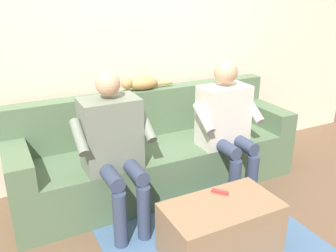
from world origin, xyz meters
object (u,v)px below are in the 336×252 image
(couch, at_px, (157,155))
(coffee_table, at_px, (221,228))
(person_right_seated, at_px, (114,142))
(cat_on_backrest, at_px, (141,83))
(remote_red, at_px, (220,192))
(person_left_seated, at_px, (227,121))

(couch, relative_size, coffee_table, 3.22)
(person_right_seated, bearing_deg, couch, -147.25)
(cat_on_backrest, xyz_separation_m, remote_red, (-0.11, 1.12, -0.54))
(coffee_table, bearing_deg, person_right_seated, -53.81)
(couch, relative_size, person_right_seated, 2.15)
(couch, xyz_separation_m, person_left_seated, (-0.50, 0.33, 0.35))
(couch, bearing_deg, cat_on_backrest, -79.45)
(person_left_seated, relative_size, remote_red, 9.83)
(person_left_seated, xyz_separation_m, person_right_seated, (1.00, -0.01, 0.00))
(coffee_table, xyz_separation_m, person_right_seated, (0.50, -0.69, 0.47))
(couch, height_order, person_right_seated, person_right_seated)
(coffee_table, bearing_deg, remote_red, -118.66)
(person_left_seated, bearing_deg, coffee_table, 53.58)
(coffee_table, relative_size, person_left_seated, 0.67)
(couch, distance_m, person_right_seated, 0.70)
(cat_on_backrest, bearing_deg, couch, 100.55)
(couch, height_order, person_left_seated, person_left_seated)
(couch, relative_size, remote_red, 21.29)
(person_right_seated, relative_size, cat_on_backrest, 2.37)
(couch, bearing_deg, person_right_seated, 32.75)
(person_left_seated, xyz_separation_m, cat_on_backrest, (0.55, -0.56, 0.27))
(couch, distance_m, coffee_table, 1.02)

